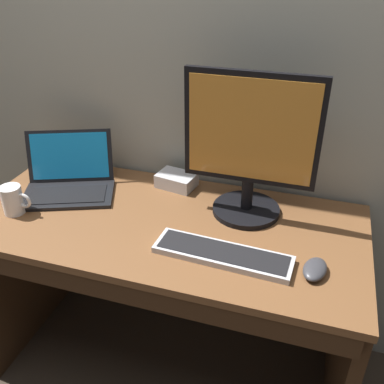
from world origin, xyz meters
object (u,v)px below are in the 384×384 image
Objects in this scene: external_monitor at (250,151)px; laptop_black at (69,181)px; wired_keyboard at (223,254)px; external_drive_box at (177,180)px; coffee_mug at (13,200)px; computer_mouse at (315,269)px.

laptop_black is at bearing -175.68° from external_monitor.
external_drive_box reaches higher than wired_keyboard.
coffee_mug is at bearing 178.36° from wired_keyboard.
external_drive_box is at bearing 156.81° from computer_mouse.
external_drive_box is at bearing 126.82° from wired_keyboard.
external_drive_box is at bearing 159.95° from external_monitor.
laptop_black is 3.65× the size of computer_mouse.
laptop_black is 3.56× the size of coffee_mug.
external_drive_box is 0.63m from coffee_mug.
coffee_mug is at bearing -144.01° from external_drive_box.
coffee_mug is (-1.09, 0.01, 0.04)m from computer_mouse.
external_monitor is at bearing 145.15° from computer_mouse.
laptop_black is at bearing -157.23° from external_drive_box.
laptop_black is 0.23m from coffee_mug.
computer_mouse is (0.29, 0.01, 0.00)m from wired_keyboard.
external_monitor is 0.37m from wired_keyboard.
external_drive_box is (-0.31, 0.11, -0.23)m from external_monitor.
external_monitor is at bearing 86.22° from wired_keyboard.
external_monitor reaches higher than laptop_black.
computer_mouse is 1.09m from coffee_mug.
coffee_mug is (-0.82, -0.26, -0.20)m from external_monitor.
computer_mouse is 0.70m from external_drive_box.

